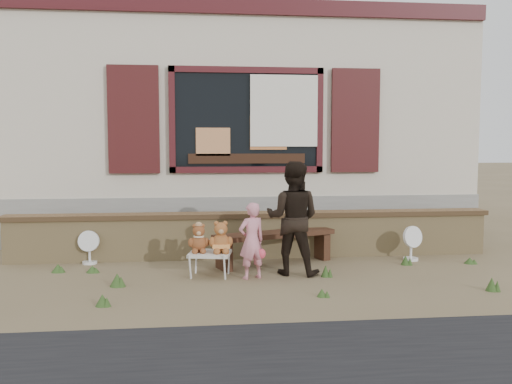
{
  "coord_description": "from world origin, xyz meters",
  "views": [
    {
      "loc": [
        -0.82,
        -6.83,
        1.66
      ],
      "look_at": [
        0.0,
        0.6,
        1.0
      ],
      "focal_mm": 38.0,
      "sensor_mm": 36.0,
      "label": 1
    }
  ],
  "objects": [
    {
      "name": "teddy_bear_right",
      "position": [
        -0.52,
        -0.14,
        0.51
      ],
      "size": [
        0.34,
        0.31,
        0.4
      ],
      "primitive_type": null,
      "rotation": [
        0.0,
        0.0,
        -0.19
      ],
      "color": "brown",
      "rests_on": "folding_chair"
    },
    {
      "name": "grass_tufts",
      "position": [
        -0.29,
        -0.34,
        0.06
      ],
      "size": [
        5.75,
        1.74,
        0.16
      ],
      "color": "#2F4C1E",
      "rests_on": "ground"
    },
    {
      "name": "folding_chair",
      "position": [
        -0.66,
        -0.11,
        0.28
      ],
      "size": [
        0.58,
        0.53,
        0.31
      ],
      "rotation": [
        0.0,
        0.0,
        -0.19
      ],
      "color": "beige",
      "rests_on": "ground"
    },
    {
      "name": "teddy_bear_left",
      "position": [
        -0.8,
        -0.08,
        0.49
      ],
      "size": [
        0.31,
        0.28,
        0.37
      ],
      "primitive_type": null,
      "rotation": [
        0.0,
        0.0,
        -0.19
      ],
      "color": "brown",
      "rests_on": "folding_chair"
    },
    {
      "name": "brick_wall",
      "position": [
        0.0,
        1.0,
        0.34
      ],
      "size": [
        7.1,
        0.36,
        0.67
      ],
      "color": "tan",
      "rests_on": "ground"
    },
    {
      "name": "child",
      "position": [
        -0.15,
        -0.27,
        0.47
      ],
      "size": [
        0.41,
        0.34,
        0.95
      ],
      "primitive_type": "imported",
      "rotation": [
        0.0,
        0.0,
        3.52
      ],
      "color": "pink",
      "rests_on": "ground"
    },
    {
      "name": "shopfront",
      "position": [
        0.0,
        4.49,
        2.0
      ],
      "size": [
        8.04,
        5.13,
        4.0
      ],
      "color": "#BFB09B",
      "rests_on": "ground"
    },
    {
      "name": "ground",
      "position": [
        0.0,
        0.0,
        0.0
      ],
      "size": [
        80.0,
        80.0,
        0.0
      ],
      "primitive_type": "plane",
      "color": "brown",
      "rests_on": "ground"
    },
    {
      "name": "fan_right",
      "position": [
        2.23,
        0.53,
        0.25
      ],
      "size": [
        0.32,
        0.21,
        0.5
      ],
      "rotation": [
        0.0,
        0.0,
        0.32
      ],
      "color": "white",
      "rests_on": "ground"
    },
    {
      "name": "bench",
      "position": [
        0.25,
        0.51,
        0.33
      ],
      "size": [
        1.77,
        0.97,
        0.45
      ],
      "rotation": [
        0.0,
        0.0,
        0.36
      ],
      "color": "#321C11",
      "rests_on": "ground"
    },
    {
      "name": "adult",
      "position": [
        0.4,
        -0.09,
        0.72
      ],
      "size": [
        0.85,
        0.76,
        1.45
      ],
      "primitive_type": "imported",
      "rotation": [
        0.0,
        0.0,
        2.78
      ],
      "color": "black",
      "rests_on": "ground"
    },
    {
      "name": "fan_left",
      "position": [
        -2.31,
        0.8,
        0.24
      ],
      "size": [
        0.3,
        0.2,
        0.47
      ],
      "rotation": [
        0.0,
        0.0,
        -0.08
      ],
      "color": "silver",
      "rests_on": "ground"
    }
  ]
}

